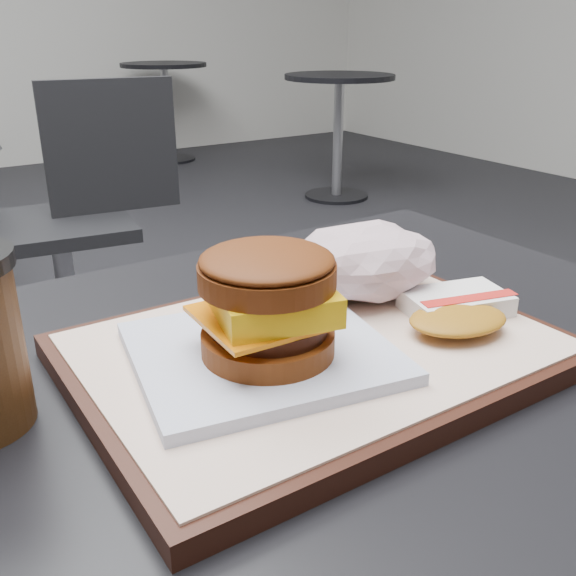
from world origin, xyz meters
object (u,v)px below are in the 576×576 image
at_px(hash_brown, 457,310).
at_px(customer_table, 298,535).
at_px(breakfast_sandwich, 266,315).
at_px(serving_tray, 316,351).
at_px(crumpled_wrapper, 365,261).
at_px(neighbor_chair, 78,206).

bearing_deg(hash_brown, customer_table, 161.56).
bearing_deg(hash_brown, breakfast_sandwich, 171.04).
relative_size(customer_table, hash_brown, 6.20).
bearing_deg(serving_tray, crumpled_wrapper, 30.10).
relative_size(crumpled_wrapper, neighbor_chair, 0.17).
relative_size(serving_tray, hash_brown, 2.95).
xyz_separation_m(customer_table, crumpled_wrapper, (0.11, 0.05, 0.24)).
distance_m(breakfast_sandwich, crumpled_wrapper, 0.16).
bearing_deg(customer_table, neighbor_chair, 81.03).
xyz_separation_m(serving_tray, crumpled_wrapper, (0.10, 0.06, 0.04)).
relative_size(customer_table, crumpled_wrapper, 5.42).
height_order(breakfast_sandwich, crumpled_wrapper, breakfast_sandwich).
height_order(customer_table, breakfast_sandwich, breakfast_sandwich).
xyz_separation_m(customer_table, hash_brown, (0.13, -0.04, 0.22)).
bearing_deg(breakfast_sandwich, serving_tray, 9.28).
relative_size(breakfast_sandwich, neighbor_chair, 0.25).
height_order(customer_table, crumpled_wrapper, crumpled_wrapper).
relative_size(serving_tray, breakfast_sandwich, 1.75).
xyz_separation_m(customer_table, serving_tray, (0.01, -0.01, 0.20)).
bearing_deg(serving_tray, hash_brown, -16.42).
relative_size(breakfast_sandwich, crumpled_wrapper, 1.47).
bearing_deg(hash_brown, crumpled_wrapper, 106.48).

